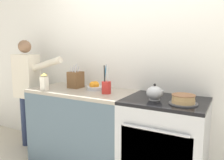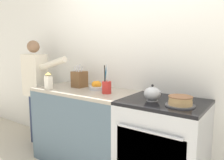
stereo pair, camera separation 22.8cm
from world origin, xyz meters
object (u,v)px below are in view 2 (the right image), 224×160
stove_range (162,147)px  utensil_crock (107,87)px  layer_cake (180,101)px  fruit_bowl (97,86)px  tea_kettle (152,94)px  knife_block (79,79)px  milk_carton (48,81)px  person_baker (36,84)px

stove_range → utensil_crock: (-0.63, -0.03, 0.53)m
layer_cake → fruit_bowl: (-1.03, 0.18, -0.00)m
tea_kettle → knife_block: bearing=172.7°
tea_kettle → milk_carton: bearing=-172.3°
tea_kettle → utensil_crock: utensil_crock is taller
tea_kettle → milk_carton: milk_carton is taller
stove_range → milk_carton: 1.47m
fruit_bowl → milk_carton: size_ratio=1.04×
milk_carton → utensil_crock: bearing=15.1°
knife_block → fruit_bowl: size_ratio=1.40×
tea_kettle → person_baker: bearing=178.0°
knife_block → fruit_bowl: knife_block is taller
milk_carton → person_baker: 0.63m
utensil_crock → person_baker: person_baker is taller
stove_range → layer_cake: size_ratio=3.69×
tea_kettle → fruit_bowl: 0.78m
layer_cake → knife_block: size_ratio=0.84×
person_baker → tea_kettle: bearing=-5.7°
tea_kettle → fruit_bowl: bearing=169.4°
stove_range → fruit_bowl: size_ratio=4.32×
stove_range → fruit_bowl: bearing=174.3°
layer_cake → milk_carton: bearing=-174.9°
knife_block → person_baker: (-0.79, -0.07, -0.12)m
tea_kettle → milk_carton: (-1.25, -0.17, 0.03)m
knife_block → milk_carton: size_ratio=1.46×
tea_kettle → stove_range: bearing=32.7°
tea_kettle → person_baker: 1.83m
stove_range → utensil_crock: bearing=-176.9°
utensil_crock → layer_cake: bearing=-4.0°
utensil_crock → person_baker: (-1.29, 0.04, -0.10)m
fruit_bowl → person_baker: 1.07m
tea_kettle → person_baker: person_baker is taller
person_baker → stove_range: bearing=-3.9°
stove_range → person_baker: size_ratio=0.61×
layer_cake → fruit_bowl: size_ratio=1.17×
knife_block → person_baker: bearing=-174.9°
milk_carton → layer_cake: bearing=5.1°
utensil_crock → person_baker: bearing=178.2°
utensil_crock → fruit_bowl: bearing=151.6°
stove_range → milk_carton: milk_carton is taller
fruit_bowl → person_baker: bearing=-175.7°
stove_range → person_baker: (-1.92, 0.01, 0.43)m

